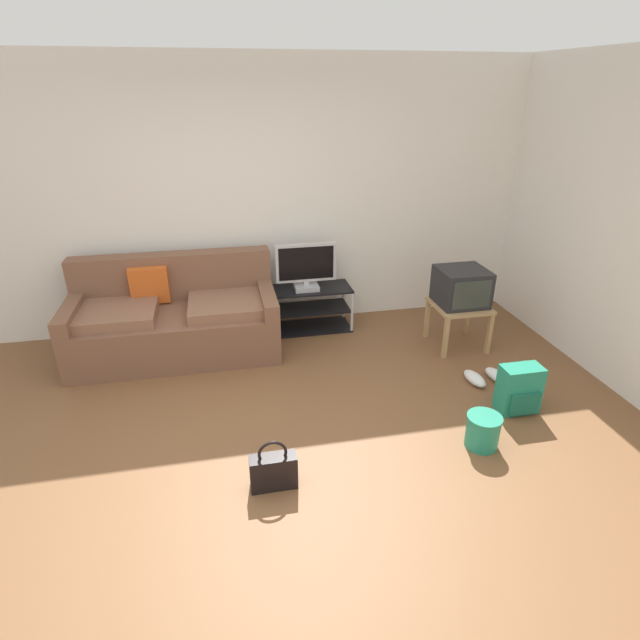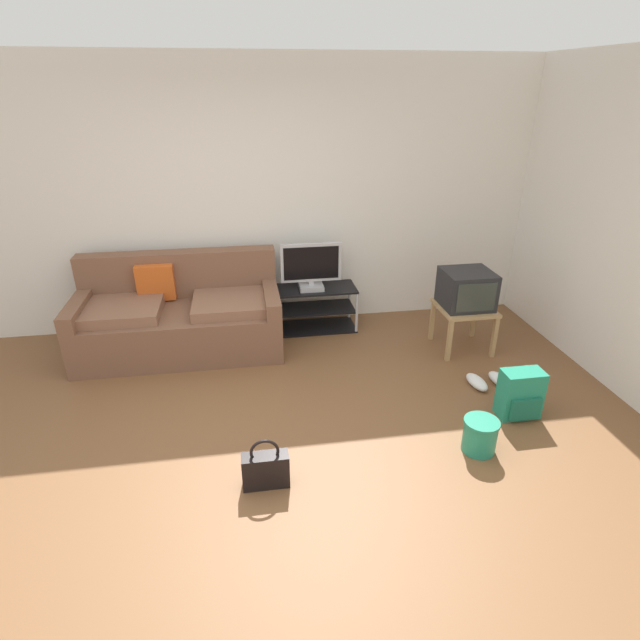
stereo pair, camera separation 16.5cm
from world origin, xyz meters
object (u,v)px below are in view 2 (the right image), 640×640
object	(u,v)px
flat_tv	(311,267)
backpack	(520,394)
side_table	(464,313)
tv_stand	(311,308)
handbag	(266,469)
couch	(180,317)
crt_tv	(467,289)
sneakers_pair	(488,381)
cleaning_bucket	(480,434)

from	to	relation	value
flat_tv	backpack	bearing A→B (deg)	-52.35
flat_tv	side_table	size ratio (longest dim) A/B	1.21
tv_stand	handbag	size ratio (longest dim) A/B	2.58
backpack	handbag	world-z (taller)	backpack
side_table	couch	bearing A→B (deg)	170.67
couch	tv_stand	bearing A→B (deg)	9.66
side_table	crt_tv	size ratio (longest dim) A/B	1.12
side_table	crt_tv	bearing A→B (deg)	90.00
tv_stand	flat_tv	size ratio (longest dim) A/B	1.52
couch	side_table	bearing A→B (deg)	-9.33
side_table	sneakers_pair	xyz separation A→B (m)	(-0.04, -0.71, -0.33)
crt_tv	handbag	size ratio (longest dim) A/B	1.25
couch	backpack	bearing A→B (deg)	-30.48
flat_tv	sneakers_pair	distance (m)	2.05
side_table	sneakers_pair	bearing A→B (deg)	-93.57
side_table	cleaning_bucket	world-z (taller)	side_table
sneakers_pair	cleaning_bucket	bearing A→B (deg)	-120.22
flat_tv	sneakers_pair	bearing A→B (deg)	-44.91
sneakers_pair	side_table	bearing A→B (deg)	86.43
cleaning_bucket	side_table	bearing A→B (deg)	71.34
cleaning_bucket	crt_tv	bearing A→B (deg)	71.52
couch	handbag	world-z (taller)	couch
couch	flat_tv	bearing A→B (deg)	8.72
crt_tv	tv_stand	bearing A→B (deg)	154.91
crt_tv	cleaning_bucket	xyz separation A→B (m)	(-0.51, -1.53, -0.49)
crt_tv	handbag	bearing A→B (deg)	-141.30
side_table	tv_stand	bearing A→B (deg)	154.38
flat_tv	cleaning_bucket	distance (m)	2.42
side_table	cleaning_bucket	size ratio (longest dim) A/B	2.03
tv_stand	crt_tv	size ratio (longest dim) A/B	2.06
couch	side_table	size ratio (longest dim) A/B	3.76
flat_tv	side_table	xyz separation A→B (m)	(1.42, -0.66, -0.33)
cleaning_bucket	tv_stand	bearing A→B (deg)	112.47
cleaning_bucket	sneakers_pair	xyz separation A→B (m)	(0.47, 0.80, -0.09)
couch	tv_stand	xyz separation A→B (m)	(1.34, 0.23, -0.10)
tv_stand	flat_tv	bearing A→B (deg)	-90.00
cleaning_bucket	sneakers_pair	distance (m)	0.93
tv_stand	couch	bearing A→B (deg)	-170.34
couch	crt_tv	world-z (taller)	couch
tv_stand	side_table	world-z (taller)	tv_stand
couch	handbag	xyz separation A→B (m)	(0.71, -2.08, -0.20)
crt_tv	sneakers_pair	xyz separation A→B (m)	(-0.04, -0.73, -0.58)
side_table	backpack	xyz separation A→B (m)	(-0.02, -1.16, -0.18)
backpack	tv_stand	bearing A→B (deg)	149.67
couch	side_table	xyz separation A→B (m)	(2.76, -0.45, 0.04)
tv_stand	crt_tv	xyz separation A→B (m)	(1.42, -0.66, 0.39)
flat_tv	cleaning_bucket	bearing A→B (deg)	-67.32
crt_tv	couch	bearing A→B (deg)	170.99
couch	sneakers_pair	bearing A→B (deg)	-23.26
tv_stand	backpack	bearing A→B (deg)	-52.69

